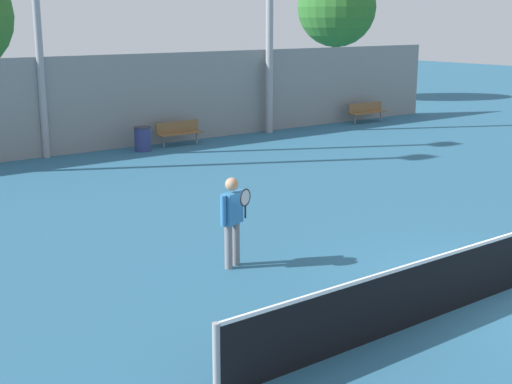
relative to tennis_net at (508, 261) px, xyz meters
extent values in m
plane|color=#285B7A|center=(0.00, 0.00, -0.49)|extent=(100.00, 100.00, 0.00)
cylinder|color=#99999E|center=(-5.68, 0.00, -0.01)|extent=(0.09, 0.09, 0.96)
cube|color=black|center=(0.00, 0.00, -0.03)|extent=(11.26, 0.03, 0.91)
cube|color=white|center=(0.00, 0.00, 0.45)|extent=(11.26, 0.04, 0.05)
cylinder|color=slate|center=(-2.99, 3.57, -0.09)|extent=(0.14, 0.14, 0.80)
cylinder|color=slate|center=(-2.78, 3.65, -0.09)|extent=(0.14, 0.14, 0.80)
cube|color=teal|center=(-2.88, 3.61, 0.59)|extent=(0.46, 0.33, 0.55)
cylinder|color=teal|center=(-3.13, 3.52, 0.60)|extent=(0.10, 0.10, 0.54)
cylinder|color=teal|center=(-2.64, 3.70, 0.60)|extent=(0.10, 0.10, 0.54)
sphere|color=tan|center=(-2.88, 3.61, 1.01)|extent=(0.24, 0.24, 0.24)
cylinder|color=black|center=(-2.79, 3.35, 0.56)|extent=(0.03, 0.03, 0.22)
torus|color=black|center=(-2.79, 3.35, 0.82)|extent=(0.30, 0.13, 0.31)
cylinder|color=silver|center=(-2.79, 3.35, 0.82)|extent=(0.25, 0.10, 0.27)
cube|color=brown|center=(2.93, 14.89, -0.08)|extent=(1.68, 0.40, 0.04)
cylinder|color=gray|center=(2.25, 14.89, -0.30)|extent=(0.06, 0.06, 0.39)
cylinder|color=gray|center=(3.60, 14.89, -0.30)|extent=(0.06, 0.06, 0.39)
cube|color=brown|center=(2.93, 15.07, 0.14)|extent=(1.68, 0.04, 0.40)
cube|color=brown|center=(12.22, 14.89, -0.08)|extent=(1.94, 0.40, 0.04)
cylinder|color=gray|center=(11.44, 14.89, -0.30)|extent=(0.06, 0.06, 0.39)
cylinder|color=gray|center=(12.99, 14.89, -0.30)|extent=(0.06, 0.06, 0.39)
cube|color=brown|center=(12.22, 15.07, 0.14)|extent=(1.94, 0.04, 0.40)
cylinder|color=#939399|center=(-1.63, 15.56, 4.24)|extent=(0.24, 0.24, 9.46)
cylinder|color=navy|center=(1.35, 14.70, -0.11)|extent=(0.54, 0.54, 0.77)
cylinder|color=#333338|center=(1.35, 14.70, 0.30)|extent=(0.57, 0.57, 0.04)
cube|color=gray|center=(0.00, 15.64, 1.08)|extent=(32.24, 0.06, 3.14)
cylinder|color=brown|center=(17.28, 22.30, 1.12)|extent=(0.44, 0.44, 3.21)
sphere|color=#2D6B28|center=(17.28, 22.30, 4.39)|extent=(4.18, 4.18, 4.18)
camera|label=1|loc=(-9.82, -6.18, 3.80)|focal=50.00mm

